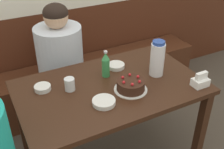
{
  "coord_description": "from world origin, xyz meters",
  "views": [
    {
      "loc": [
        -0.73,
        -1.43,
        1.82
      ],
      "look_at": [
        0.04,
        0.05,
        0.79
      ],
      "focal_mm": 45.0,
      "sensor_mm": 36.0,
      "label": 1
    }
  ],
  "objects_px": {
    "bench_seat": "(73,86)",
    "bowl_rice_small": "(116,66)",
    "bowl_soup_white": "(104,102)",
    "person_pale_blue_shirt": "(61,68)",
    "water_pitcher": "(157,59)",
    "bowl_side_dish": "(43,88)",
    "glass_water_tall": "(70,84)",
    "birthday_cake": "(131,85)",
    "soju_bottle": "(106,64)",
    "napkin_holder": "(200,81)"
  },
  "relations": [
    {
      "from": "bench_seat",
      "to": "water_pitcher",
      "type": "xyz_separation_m",
      "value": [
        0.36,
        -0.85,
        0.64
      ]
    },
    {
      "from": "bench_seat",
      "to": "soju_bottle",
      "type": "xyz_separation_m",
      "value": [
        0.03,
        -0.7,
        0.6
      ]
    },
    {
      "from": "bowl_side_dish",
      "to": "person_pale_blue_shirt",
      "type": "distance_m",
      "value": 0.59
    },
    {
      "from": "soju_bottle",
      "to": "bowl_rice_small",
      "type": "bearing_deg",
      "value": 30.34
    },
    {
      "from": "bench_seat",
      "to": "bowl_side_dish",
      "type": "bearing_deg",
      "value": -122.75
    },
    {
      "from": "bench_seat",
      "to": "napkin_holder",
      "type": "distance_m",
      "value": 1.36
    },
    {
      "from": "napkin_holder",
      "to": "bowl_rice_small",
      "type": "relative_size",
      "value": 0.85
    },
    {
      "from": "water_pitcher",
      "to": "person_pale_blue_shirt",
      "type": "relative_size",
      "value": 0.23
    },
    {
      "from": "bench_seat",
      "to": "person_pale_blue_shirt",
      "type": "xyz_separation_m",
      "value": [
        -0.15,
        -0.18,
        0.35
      ]
    },
    {
      "from": "bowl_rice_small",
      "to": "person_pale_blue_shirt",
      "type": "bearing_deg",
      "value": 123.38
    },
    {
      "from": "birthday_cake",
      "to": "bowl_soup_white",
      "type": "xyz_separation_m",
      "value": [
        -0.23,
        -0.05,
        -0.02
      ]
    },
    {
      "from": "napkin_holder",
      "to": "person_pale_blue_shirt",
      "type": "bearing_deg",
      "value": 126.37
    },
    {
      "from": "birthday_cake",
      "to": "person_pale_blue_shirt",
      "type": "relative_size",
      "value": 0.2
    },
    {
      "from": "bowl_soup_white",
      "to": "water_pitcher",
      "type": "bearing_deg",
      "value": 16.05
    },
    {
      "from": "soju_bottle",
      "to": "napkin_holder",
      "type": "relative_size",
      "value": 1.83
    },
    {
      "from": "soju_bottle",
      "to": "glass_water_tall",
      "type": "height_order",
      "value": "soju_bottle"
    },
    {
      "from": "bowl_side_dish",
      "to": "soju_bottle",
      "type": "bearing_deg",
      "value": -4.55
    },
    {
      "from": "napkin_holder",
      "to": "person_pale_blue_shirt",
      "type": "relative_size",
      "value": 0.1
    },
    {
      "from": "birthday_cake",
      "to": "bowl_soup_white",
      "type": "height_order",
      "value": "birthday_cake"
    },
    {
      "from": "bowl_soup_white",
      "to": "bowl_rice_small",
      "type": "height_order",
      "value": "same"
    },
    {
      "from": "bench_seat",
      "to": "person_pale_blue_shirt",
      "type": "distance_m",
      "value": 0.42
    },
    {
      "from": "water_pitcher",
      "to": "bowl_rice_small",
      "type": "height_order",
      "value": "water_pitcher"
    },
    {
      "from": "bowl_rice_small",
      "to": "bowl_side_dish",
      "type": "xyz_separation_m",
      "value": [
        -0.58,
        -0.04,
        0.0
      ]
    },
    {
      "from": "bowl_soup_white",
      "to": "bowl_rice_small",
      "type": "bearing_deg",
      "value": 52.19
    },
    {
      "from": "birthday_cake",
      "to": "glass_water_tall",
      "type": "relative_size",
      "value": 2.57
    },
    {
      "from": "bench_seat",
      "to": "water_pitcher",
      "type": "height_order",
      "value": "water_pitcher"
    },
    {
      "from": "soju_bottle",
      "to": "bowl_soup_white",
      "type": "distance_m",
      "value": 0.34
    },
    {
      "from": "water_pitcher",
      "to": "bowl_soup_white",
      "type": "distance_m",
      "value": 0.53
    },
    {
      "from": "bowl_side_dish",
      "to": "bowl_soup_white",
      "type": "bearing_deg",
      "value": -47.78
    },
    {
      "from": "birthday_cake",
      "to": "glass_water_tall",
      "type": "distance_m",
      "value": 0.41
    },
    {
      "from": "water_pitcher",
      "to": "bowl_side_dish",
      "type": "xyz_separation_m",
      "value": [
        -0.79,
        0.19,
        -0.11
      ]
    },
    {
      "from": "bench_seat",
      "to": "person_pale_blue_shirt",
      "type": "height_order",
      "value": "person_pale_blue_shirt"
    },
    {
      "from": "water_pitcher",
      "to": "bowl_rice_small",
      "type": "relative_size",
      "value": 2.05
    },
    {
      "from": "glass_water_tall",
      "to": "bench_seat",
      "type": "bearing_deg",
      "value": 70.54
    },
    {
      "from": "birthday_cake",
      "to": "soju_bottle",
      "type": "relative_size",
      "value": 1.12
    },
    {
      "from": "bowl_soup_white",
      "to": "glass_water_tall",
      "type": "xyz_separation_m",
      "value": [
        -0.13,
        0.24,
        0.03
      ]
    },
    {
      "from": "bowl_soup_white",
      "to": "bowl_side_dish",
      "type": "xyz_separation_m",
      "value": [
        -0.3,
        0.33,
        0.0
      ]
    },
    {
      "from": "bowl_rice_small",
      "to": "bowl_side_dish",
      "type": "bearing_deg",
      "value": -176.49
    },
    {
      "from": "water_pitcher",
      "to": "soju_bottle",
      "type": "distance_m",
      "value": 0.37
    },
    {
      "from": "bench_seat",
      "to": "bowl_rice_small",
      "type": "distance_m",
      "value": 0.83
    },
    {
      "from": "bowl_soup_white",
      "to": "bowl_side_dish",
      "type": "relative_size",
      "value": 1.32
    },
    {
      "from": "water_pitcher",
      "to": "bowl_side_dish",
      "type": "height_order",
      "value": "water_pitcher"
    },
    {
      "from": "water_pitcher",
      "to": "glass_water_tall",
      "type": "distance_m",
      "value": 0.64
    },
    {
      "from": "glass_water_tall",
      "to": "person_pale_blue_shirt",
      "type": "distance_m",
      "value": 0.62
    },
    {
      "from": "napkin_holder",
      "to": "glass_water_tall",
      "type": "bearing_deg",
      "value": 155.63
    },
    {
      "from": "bowl_soup_white",
      "to": "bowl_side_dish",
      "type": "bearing_deg",
      "value": 132.22
    },
    {
      "from": "bench_seat",
      "to": "bowl_rice_small",
      "type": "relative_size",
      "value": 20.79
    },
    {
      "from": "bench_seat",
      "to": "glass_water_tall",
      "type": "bearing_deg",
      "value": -109.46
    },
    {
      "from": "bench_seat",
      "to": "bowl_side_dish",
      "type": "distance_m",
      "value": 0.95
    },
    {
      "from": "bowl_soup_white",
      "to": "person_pale_blue_shirt",
      "type": "height_order",
      "value": "person_pale_blue_shirt"
    }
  ]
}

